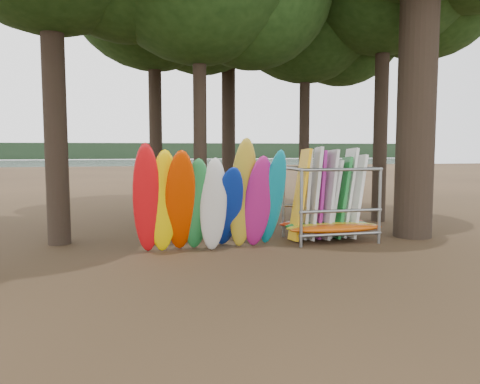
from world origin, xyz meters
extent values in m
plane|color=#47331E|center=(0.00, 0.00, 0.00)|extent=(120.00, 120.00, 0.00)
plane|color=gray|center=(0.00, 60.00, 0.00)|extent=(160.00, 160.00, 0.00)
cube|color=black|center=(0.00, 110.00, 2.00)|extent=(160.00, 4.00, 4.00)
cylinder|color=black|center=(-5.65, 2.08, 5.37)|extent=(0.62, 0.62, 10.75)
cylinder|color=black|center=(-2.74, 6.45, 5.22)|extent=(0.48, 0.48, 10.44)
cylinder|color=black|center=(0.33, 7.73, 7.07)|extent=(0.56, 0.56, 14.14)
cylinder|color=black|center=(3.11, 6.18, 4.93)|extent=(0.41, 0.41, 9.86)
ellipsoid|color=black|center=(3.11, 6.18, 8.38)|extent=(7.25, 7.25, 6.31)
cylinder|color=black|center=(-1.63, 2.47, 4.82)|extent=(0.40, 0.40, 9.65)
cylinder|color=black|center=(5.13, 3.84, 5.64)|extent=(0.50, 0.50, 11.29)
cylinder|color=black|center=(4.57, 0.84, 6.54)|extent=(1.11, 1.11, 13.07)
ellipsoid|color=red|center=(-3.31, 0.09, 1.40)|extent=(0.75, 1.29, 2.89)
ellipsoid|color=#FFD803|center=(-2.89, 0.14, 1.32)|extent=(0.79, 1.07, 2.71)
ellipsoid|color=#D93500|center=(-2.48, 0.04, 1.31)|extent=(0.83, 1.68, 2.77)
ellipsoid|color=#24823D|center=(-2.07, 0.15, 1.21)|extent=(0.70, 1.40, 2.55)
ellipsoid|color=silver|center=(-1.66, -0.01, 1.22)|extent=(0.71, 1.05, 2.53)
ellipsoid|color=#0A2799|center=(-1.25, 0.24, 1.10)|extent=(0.79, 1.73, 2.35)
ellipsoid|color=gold|center=(-0.84, 0.24, 1.46)|extent=(0.74, 1.04, 2.99)
ellipsoid|color=#A5196F|center=(-0.43, 0.21, 1.24)|extent=(0.80, 1.14, 2.56)
ellipsoid|color=#0C879E|center=(-0.02, 0.26, 1.31)|extent=(0.62, 1.56, 2.75)
ellipsoid|color=#C54B0A|center=(1.90, 0.40, 0.42)|extent=(2.78, 0.55, 0.24)
ellipsoid|color=gold|center=(1.90, 0.69, 0.42)|extent=(2.79, 0.55, 0.24)
ellipsoid|color=#1A782E|center=(1.90, 1.08, 0.42)|extent=(2.60, 0.55, 0.24)
ellipsoid|color=#B8280D|center=(1.90, 1.41, 0.42)|extent=(2.72, 0.55, 0.24)
cube|color=#FFB20D|center=(1.04, 1.03, 1.33)|extent=(0.60, 0.81, 2.66)
cube|color=silver|center=(1.25, 1.21, 1.30)|extent=(0.34, 0.79, 2.64)
cube|color=silver|center=(1.47, 0.99, 1.34)|extent=(0.45, 0.77, 2.71)
cube|color=#95187C|center=(1.69, 1.16, 1.29)|extent=(0.36, 0.77, 2.61)
cube|color=silver|center=(1.90, 0.98, 1.30)|extent=(0.48, 0.81, 2.63)
cube|color=silver|center=(2.12, 1.18, 1.15)|extent=(0.51, 0.75, 2.32)
cube|color=#1B7B2F|center=(2.34, 1.05, 1.20)|extent=(0.52, 0.76, 2.42)
cube|color=white|center=(2.55, 1.18, 1.33)|extent=(0.62, 0.83, 2.68)
cube|color=white|center=(2.77, 0.99, 1.24)|extent=(0.54, 0.78, 2.48)
camera|label=1|loc=(-3.66, -11.56, 2.65)|focal=35.00mm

